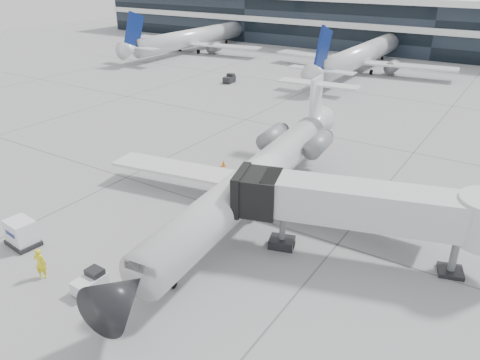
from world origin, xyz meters
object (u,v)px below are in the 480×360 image
Objects in this scene: jet_bridge at (381,208)px; ramp_worker at (40,263)px; cargo_uld at (21,233)px; regional_jet at (256,177)px; baggage_tug at (91,282)px.

ramp_worker is at bearing -159.11° from jet_bridge.
cargo_uld is at bearing -168.50° from jet_bridge.
jet_bridge is 8.09× the size of ramp_worker.
regional_jet is at bearing -136.95° from ramp_worker.
regional_jet is 2.00× the size of jet_bridge.
jet_bridge is 8.27× the size of baggage_tug.
regional_jet is 13.74× the size of cargo_uld.
ramp_worker is 1.02× the size of baggage_tug.
jet_bridge is 20.87m from ramp_worker.
regional_jet is 16.15× the size of ramp_worker.
regional_jet is at bearing 151.33° from jet_bridge.
jet_bridge reaches higher than ramp_worker.
baggage_tug is at bearing -106.78° from regional_jet.
cargo_uld is at bearing 175.57° from baggage_tug.
regional_jet is 16.53× the size of baggage_tug.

